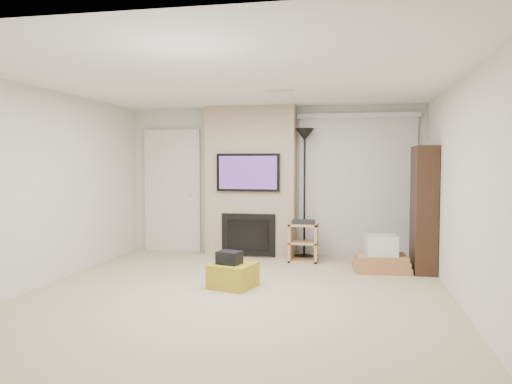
% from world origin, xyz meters
% --- Properties ---
extents(floor, '(5.00, 5.50, 0.00)m').
position_xyz_m(floor, '(0.00, 0.00, 0.00)').
color(floor, '#C0B18B').
rests_on(floor, ground).
extents(ceiling, '(5.00, 5.50, 0.00)m').
position_xyz_m(ceiling, '(0.00, 0.00, 2.50)').
color(ceiling, white).
rests_on(ceiling, wall_back).
extents(wall_back, '(5.00, 0.00, 2.50)m').
position_xyz_m(wall_back, '(0.00, 2.75, 1.25)').
color(wall_back, silver).
rests_on(wall_back, ground).
extents(wall_front, '(5.00, 0.00, 2.50)m').
position_xyz_m(wall_front, '(0.00, -2.75, 1.25)').
color(wall_front, silver).
rests_on(wall_front, ground).
extents(wall_left, '(0.00, 5.50, 2.50)m').
position_xyz_m(wall_left, '(-2.50, 0.00, 1.25)').
color(wall_left, silver).
rests_on(wall_left, ground).
extents(wall_right, '(0.00, 5.50, 2.50)m').
position_xyz_m(wall_right, '(2.50, 0.00, 1.25)').
color(wall_right, silver).
rests_on(wall_right, ground).
extents(hvac_vent, '(0.35, 0.18, 0.01)m').
position_xyz_m(hvac_vent, '(0.40, 0.80, 2.50)').
color(hvac_vent, silver).
rests_on(hvac_vent, ceiling).
extents(ottoman, '(0.61, 0.61, 0.30)m').
position_xyz_m(ottoman, '(-0.13, 0.34, 0.15)').
color(ottoman, '#AA9621').
rests_on(ottoman, floor).
extents(black_bag, '(0.33, 0.29, 0.16)m').
position_xyz_m(black_bag, '(-0.17, 0.31, 0.38)').
color(black_bag, black).
rests_on(black_bag, ottoman).
extents(fireplace_wall, '(1.50, 0.47, 2.50)m').
position_xyz_m(fireplace_wall, '(-0.35, 2.54, 1.24)').
color(fireplace_wall, tan).
rests_on(fireplace_wall, floor).
extents(entry_door, '(1.02, 0.11, 2.14)m').
position_xyz_m(entry_door, '(-1.80, 2.71, 1.05)').
color(entry_door, silver).
rests_on(entry_door, floor).
extents(vertical_blinds, '(1.98, 0.10, 2.37)m').
position_xyz_m(vertical_blinds, '(1.40, 2.70, 1.27)').
color(vertical_blinds, silver).
rests_on(vertical_blinds, floor).
extents(floor_lamp, '(0.31, 0.31, 2.12)m').
position_xyz_m(floor_lamp, '(0.56, 2.46, 1.67)').
color(floor_lamp, black).
rests_on(floor_lamp, floor).
extents(av_stand, '(0.45, 0.38, 0.66)m').
position_xyz_m(av_stand, '(0.58, 2.16, 0.35)').
color(av_stand, tan).
rests_on(av_stand, floor).
extents(box_stack, '(0.83, 0.66, 0.52)m').
position_xyz_m(box_stack, '(1.75, 1.67, 0.20)').
color(box_stack, '#B4774B').
rests_on(box_stack, floor).
extents(bookshelf, '(0.30, 0.80, 1.80)m').
position_xyz_m(bookshelf, '(2.34, 1.79, 0.90)').
color(bookshelf, black).
rests_on(bookshelf, floor).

